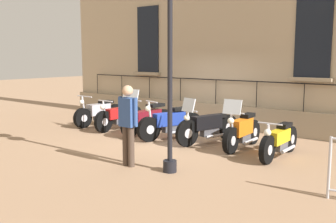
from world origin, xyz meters
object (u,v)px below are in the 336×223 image
object	(u,v)px
motorcycle_black	(208,126)
pedestrian_standing	(128,121)
motorcycle_blue	(171,123)
motorcycle_yellow	(279,141)
motorcycle_maroon	(147,118)
lamppost	(170,7)
motorcycle_silver	(100,113)
motorcycle_orange	(242,131)
motorcycle_red	(120,116)

from	to	relation	value
motorcycle_black	pedestrian_standing	xyz separation A→B (m)	(2.96, -0.12, 0.53)
motorcycle_blue	motorcycle_yellow	world-z (taller)	motorcycle_blue
motorcycle_maroon	motorcycle_blue	size ratio (longest dim) A/B	1.04
motorcycle_maroon	lamppost	distance (m)	4.88
motorcycle_silver	motorcycle_orange	size ratio (longest dim) A/B	1.06
motorcycle_blue	motorcycle_orange	distance (m)	2.21
motorcycle_blue	motorcycle_orange	size ratio (longest dim) A/B	1.08
motorcycle_maroon	motorcycle_black	world-z (taller)	motorcycle_maroon
motorcycle_maroon	motorcycle_yellow	world-z (taller)	motorcycle_maroon
motorcycle_silver	pedestrian_standing	size ratio (longest dim) A/B	1.20
motorcycle_blue	motorcycle_orange	world-z (taller)	motorcycle_orange
lamppost	motorcycle_red	bearing A→B (deg)	-122.63
motorcycle_silver	motorcycle_red	distance (m)	1.07
motorcycle_red	motorcycle_black	size ratio (longest dim) A/B	0.97
motorcycle_maroon	motorcycle_orange	bearing A→B (deg)	90.90
motorcycle_blue	motorcycle_yellow	xyz separation A→B (m)	(0.10, 3.29, -0.04)
motorcycle_red	motorcycle_blue	size ratio (longest dim) A/B	0.98
motorcycle_yellow	pedestrian_standing	world-z (taller)	pedestrian_standing
motorcycle_black	motorcycle_orange	world-z (taller)	motorcycle_orange
motorcycle_black	motorcycle_yellow	world-z (taller)	motorcycle_black
motorcycle_blue	motorcycle_orange	bearing A→B (deg)	93.66
motorcycle_black	pedestrian_standing	bearing A→B (deg)	-2.29
motorcycle_red	motorcycle_black	bearing A→B (deg)	91.37
motorcycle_orange	pedestrian_standing	bearing A→B (deg)	-21.81
motorcycle_black	lamppost	bearing A→B (deg)	17.09
motorcycle_silver	motorcycle_yellow	xyz separation A→B (m)	(0.28, 6.52, -0.03)
motorcycle_black	motorcycle_silver	bearing A→B (deg)	-90.27
motorcycle_orange	motorcycle_silver	bearing A→B (deg)	-90.49
motorcycle_silver	motorcycle_blue	distance (m)	3.23
motorcycle_blue	pedestrian_standing	distance (m)	3.03
motorcycle_silver	pedestrian_standing	xyz separation A→B (m)	(2.98, 4.26, 0.57)
motorcycle_blue	pedestrian_standing	bearing A→B (deg)	20.35
motorcycle_red	motorcycle_orange	size ratio (longest dim) A/B	1.06
motorcycle_silver	motorcycle_yellow	world-z (taller)	motorcycle_silver
motorcycle_blue	pedestrian_standing	xyz separation A→B (m)	(2.79, 1.03, 0.56)
motorcycle_maroon	lamppost	bearing A→B (deg)	48.06
motorcycle_blue	motorcycle_black	xyz separation A→B (m)	(-0.17, 1.15, 0.02)
motorcycle_yellow	lamppost	xyz separation A→B (m)	(2.48, -1.30, 2.89)
pedestrian_standing	motorcycle_blue	bearing A→B (deg)	-159.65
motorcycle_red	motorcycle_silver	bearing A→B (deg)	-95.34
motorcycle_silver	motorcycle_orange	bearing A→B (deg)	89.51
motorcycle_silver	motorcycle_yellow	size ratio (longest dim) A/B	1.03
motorcycle_silver	motorcycle_orange	distance (m)	5.44
motorcycle_orange	lamppost	size ratio (longest dim) A/B	0.45
motorcycle_red	motorcycle_blue	world-z (taller)	motorcycle_blue
lamppost	pedestrian_standing	distance (m)	2.49
motorcycle_maroon	motorcycle_yellow	distance (m)	4.27
motorcycle_silver	pedestrian_standing	bearing A→B (deg)	55.08
motorcycle_yellow	lamppost	bearing A→B (deg)	-27.66
motorcycle_blue	motorcycle_black	bearing A→B (deg)	98.24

